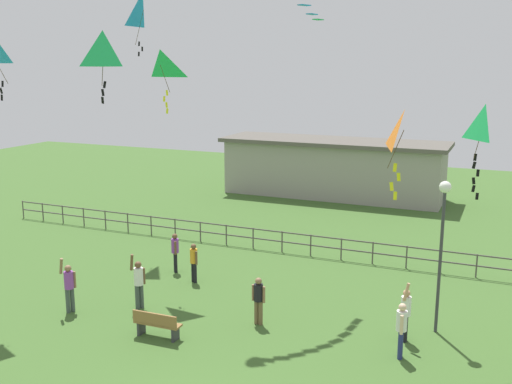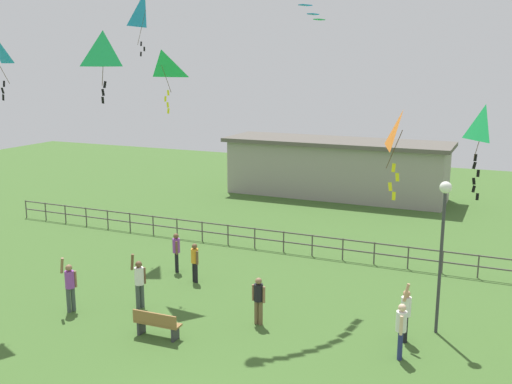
{
  "view_description": "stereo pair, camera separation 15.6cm",
  "coord_description": "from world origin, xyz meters",
  "px_view_note": "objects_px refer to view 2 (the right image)",
  "views": [
    {
      "loc": [
        5.99,
        -9.65,
        8.19
      ],
      "look_at": [
        -1.0,
        6.49,
        4.39
      ],
      "focal_mm": 41.73,
      "sensor_mm": 36.0,
      "label": 1
    },
    {
      "loc": [
        6.13,
        -9.59,
        8.19
      ],
      "look_at": [
        -1.0,
        6.49,
        4.39
      ],
      "focal_mm": 41.73,
      "sensor_mm": 36.0,
      "label": 2
    }
  ],
  "objects_px": {
    "person_2": "(195,260)",
    "person_6": "(176,250)",
    "person_7": "(406,311)",
    "person_0": "(259,298)",
    "kite_3": "(402,133)",
    "person_5": "(139,280)",
    "person_3": "(70,284)",
    "person_4": "(401,327)",
    "kite_5": "(484,127)",
    "kite_1": "(162,67)",
    "kite_4": "(146,11)",
    "lamppost": "(443,225)",
    "kite_0": "(104,51)",
    "park_bench": "(157,323)"
  },
  "relations": [
    {
      "from": "person_4",
      "to": "kite_5",
      "type": "height_order",
      "value": "kite_5"
    },
    {
      "from": "person_0",
      "to": "person_4",
      "type": "bearing_deg",
      "value": -5.64
    },
    {
      "from": "person_6",
      "to": "person_0",
      "type": "bearing_deg",
      "value": -32.62
    },
    {
      "from": "park_bench",
      "to": "kite_1",
      "type": "distance_m",
      "value": 9.14
    },
    {
      "from": "person_6",
      "to": "kite_1",
      "type": "relative_size",
      "value": 0.71
    },
    {
      "from": "person_3",
      "to": "person_5",
      "type": "height_order",
      "value": "person_5"
    },
    {
      "from": "person_3",
      "to": "person_4",
      "type": "relative_size",
      "value": 1.18
    },
    {
      "from": "person_6",
      "to": "kite_3",
      "type": "bearing_deg",
      "value": -31.57
    },
    {
      "from": "kite_5",
      "to": "person_5",
      "type": "bearing_deg",
      "value": -172.35
    },
    {
      "from": "person_5",
      "to": "person_3",
      "type": "bearing_deg",
      "value": -148.76
    },
    {
      "from": "kite_3",
      "to": "person_6",
      "type": "bearing_deg",
      "value": 148.43
    },
    {
      "from": "kite_3",
      "to": "kite_5",
      "type": "xyz_separation_m",
      "value": [
        1.52,
        3.74,
        -0.17
      ]
    },
    {
      "from": "kite_1",
      "to": "person_7",
      "type": "bearing_deg",
      "value": -9.96
    },
    {
      "from": "person_0",
      "to": "kite_0",
      "type": "height_order",
      "value": "kite_0"
    },
    {
      "from": "person_6",
      "to": "kite_0",
      "type": "bearing_deg",
      "value": -78.4
    },
    {
      "from": "kite_1",
      "to": "person_0",
      "type": "bearing_deg",
      "value": -25.68
    },
    {
      "from": "kite_1",
      "to": "kite_5",
      "type": "height_order",
      "value": "kite_1"
    },
    {
      "from": "person_3",
      "to": "person_6",
      "type": "distance_m",
      "value": 4.98
    },
    {
      "from": "lamppost",
      "to": "person_4",
      "type": "relative_size",
      "value": 2.92
    },
    {
      "from": "lamppost",
      "to": "person_3",
      "type": "xyz_separation_m",
      "value": [
        -11.48,
        -3.33,
        -2.47
      ]
    },
    {
      "from": "person_2",
      "to": "person_5",
      "type": "relative_size",
      "value": 0.77
    },
    {
      "from": "park_bench",
      "to": "person_7",
      "type": "height_order",
      "value": "person_7"
    },
    {
      "from": "person_0",
      "to": "person_6",
      "type": "relative_size",
      "value": 0.99
    },
    {
      "from": "person_0",
      "to": "person_4",
      "type": "distance_m",
      "value": 4.6
    },
    {
      "from": "kite_5",
      "to": "person_3",
      "type": "bearing_deg",
      "value": -168.21
    },
    {
      "from": "kite_3",
      "to": "kite_1",
      "type": "bearing_deg",
      "value": 151.91
    },
    {
      "from": "park_bench",
      "to": "kite_3",
      "type": "xyz_separation_m",
      "value": [
        7.18,
        -0.65,
        6.21
      ]
    },
    {
      "from": "person_7",
      "to": "person_0",
      "type": "bearing_deg",
      "value": -171.35
    },
    {
      "from": "person_0",
      "to": "person_2",
      "type": "relative_size",
      "value": 1.03
    },
    {
      "from": "person_6",
      "to": "person_7",
      "type": "relative_size",
      "value": 0.83
    },
    {
      "from": "kite_1",
      "to": "kite_5",
      "type": "relative_size",
      "value": 0.85
    },
    {
      "from": "kite_3",
      "to": "person_4",
      "type": "bearing_deg",
      "value": 93.95
    },
    {
      "from": "park_bench",
      "to": "person_6",
      "type": "xyz_separation_m",
      "value": [
        -2.54,
        5.33,
        0.45
      ]
    },
    {
      "from": "person_2",
      "to": "person_6",
      "type": "relative_size",
      "value": 0.96
    },
    {
      "from": "person_5",
      "to": "kite_4",
      "type": "distance_m",
      "value": 12.32
    },
    {
      "from": "person_7",
      "to": "kite_4",
      "type": "distance_m",
      "value": 16.83
    },
    {
      "from": "person_3",
      "to": "kite_5",
      "type": "height_order",
      "value": "kite_5"
    },
    {
      "from": "person_4",
      "to": "kite_3",
      "type": "bearing_deg",
      "value": -86.05
    },
    {
      "from": "person_6",
      "to": "person_2",
      "type": "bearing_deg",
      "value": -29.72
    },
    {
      "from": "person_4",
      "to": "park_bench",
      "type": "bearing_deg",
      "value": -166.52
    },
    {
      "from": "person_4",
      "to": "person_5",
      "type": "distance_m",
      "value": 8.8
    },
    {
      "from": "person_4",
      "to": "kite_0",
      "type": "height_order",
      "value": "kite_0"
    },
    {
      "from": "person_2",
      "to": "kite_1",
      "type": "distance_m",
      "value": 7.29
    },
    {
      "from": "person_5",
      "to": "kite_4",
      "type": "xyz_separation_m",
      "value": [
        -3.96,
        6.84,
        9.45
      ]
    },
    {
      "from": "kite_4",
      "to": "kite_5",
      "type": "relative_size",
      "value": 1.03
    },
    {
      "from": "lamppost",
      "to": "person_6",
      "type": "distance_m",
      "value": 10.7
    },
    {
      "from": "person_4",
      "to": "person_7",
      "type": "relative_size",
      "value": 0.86
    },
    {
      "from": "lamppost",
      "to": "kite_0",
      "type": "relative_size",
      "value": 2.36
    },
    {
      "from": "person_2",
      "to": "kite_5",
      "type": "distance_m",
      "value": 11.57
    },
    {
      "from": "park_bench",
      "to": "person_6",
      "type": "distance_m",
      "value": 5.92
    }
  ]
}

